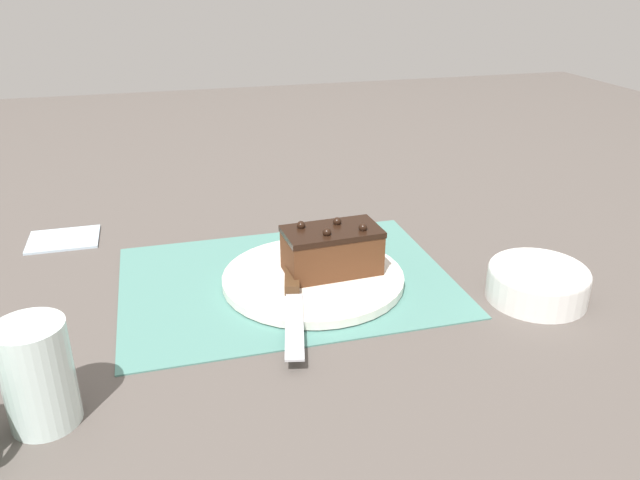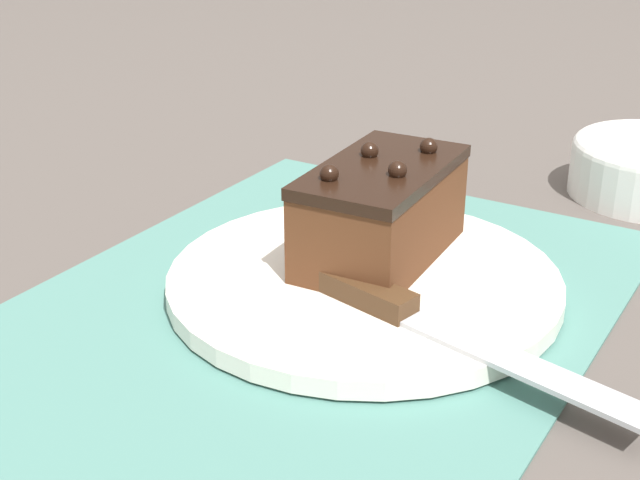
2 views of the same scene
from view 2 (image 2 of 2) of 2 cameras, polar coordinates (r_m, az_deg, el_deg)
The scene contains 5 objects.
ground_plane at distance 0.56m, azimuth -0.61°, elevation -4.45°, with size 3.00×3.00×0.00m, color #544C47.
placemat_woven at distance 0.56m, azimuth -0.61°, elevation -4.27°, with size 0.46×0.34×0.00m, color slate.
cake_plate at distance 0.58m, azimuth 2.82°, elevation -2.65°, with size 0.25×0.25×0.01m.
chocolate_cake at distance 0.59m, azimuth 3.92°, elevation 1.88°, with size 0.14×0.08×0.07m.
serving_knife at distance 0.52m, azimuth 6.02°, elevation -4.65°, with size 0.07×0.22×0.01m.
Camera 2 is at (-0.42, -0.26, 0.27)m, focal length 50.00 mm.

